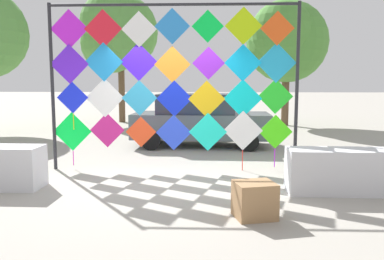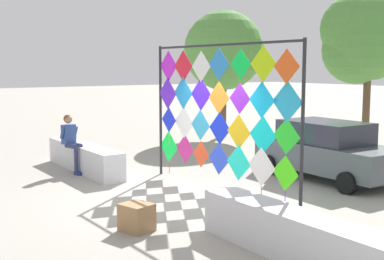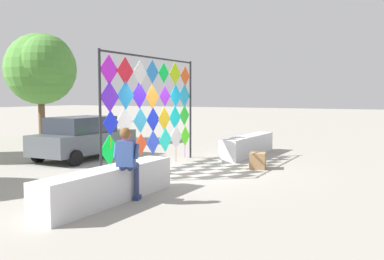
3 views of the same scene
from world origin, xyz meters
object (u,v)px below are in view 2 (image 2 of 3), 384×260
Objects in this scene: seated_vendor at (71,139)px; tree_broadleaf at (363,39)px; parked_car at (327,150)px; cardboard_box_large at (137,217)px; tree_palm_like at (223,50)px; kite_display_rack at (219,107)px.

tree_broadleaf is at bearing 87.44° from seated_vendor.
tree_broadleaf reaches higher than parked_car.
parked_car is at bearing 98.88° from cardboard_box_large.
tree_palm_like is at bearing -137.18° from tree_broadleaf.
parked_car is at bearing 81.71° from kite_display_rack.
seated_vendor is at bearing -66.27° from tree_palm_like.
cardboard_box_large is at bearing -44.85° from tree_palm_like.
tree_broadleaf is (-4.79, 12.32, 3.62)m from cardboard_box_large.
parked_car is (4.37, 5.09, -0.18)m from seated_vendor.
kite_display_rack is 9.67× the size of cardboard_box_large.
kite_display_rack is at bearing 116.04° from cardboard_box_large.
kite_display_rack is at bearing 26.50° from seated_vendor.
kite_display_rack reaches higher than parked_car.
tree_palm_like is at bearing 160.93° from parked_car.
tree_broadleaf is at bearing 109.76° from kite_display_rack.
seated_vendor is 0.28× the size of tree_broadleaf.
kite_display_rack is 4.49m from seated_vendor.
cardboard_box_large is at bearing -81.12° from parked_car.
tree_broadleaf reaches higher than kite_display_rack.
seated_vendor is 0.31× the size of tree_palm_like.
parked_car is (0.46, 3.14, -1.21)m from kite_display_rack.
kite_display_rack is 10.24m from tree_broadleaf.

